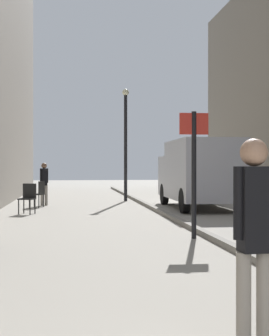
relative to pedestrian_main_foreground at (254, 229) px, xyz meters
name	(u,v)px	position (x,y,z in m)	size (l,w,h in m)	color
ground_plane	(116,221)	(-0.20, 9.51, -0.98)	(80.00, 80.00, 0.00)	gray
kerb_strip	(174,218)	(1.38, 9.51, -0.92)	(0.16, 40.00, 0.12)	slate
pedestrian_main_foreground	(254,229)	(0.00, 0.00, 0.00)	(0.34, 0.22, 1.70)	gray
pedestrian_mid_block	(44,181)	(-2.40, 15.28, -0.05)	(0.31, 0.24, 1.61)	gray
delivery_van	(199,172)	(3.08, 13.31, 0.29)	(2.13, 5.30, 2.37)	#B7B7BC
street_sign_post	(194,163)	(1.08, 6.16, 0.56)	(0.60, 0.10, 2.60)	black
lamp_post	(126,137)	(0.92, 17.24, 1.74)	(0.28, 0.28, 4.76)	black
cafe_chair_near_window	(28,196)	(-2.73, 12.00, -0.43)	(0.56, 0.56, 0.94)	black
cafe_chair_by_doorway	(39,192)	(-2.55, 14.42, -0.43)	(0.58, 0.58, 0.94)	black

